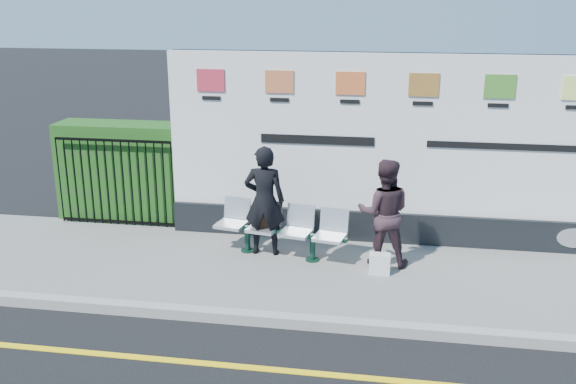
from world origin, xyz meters
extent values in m
plane|color=black|center=(0.00, 0.00, 0.00)|extent=(80.00, 80.00, 0.00)
cube|color=slate|center=(0.00, 2.50, 0.06)|extent=(14.00, 3.00, 0.12)
cube|color=gray|center=(0.00, 1.00, 0.07)|extent=(14.00, 0.18, 0.14)
cube|color=yellow|center=(0.00, 0.00, 0.00)|extent=(14.00, 0.10, 0.01)
cube|color=black|center=(0.50, 3.85, 0.37)|extent=(8.00, 0.30, 0.50)
cube|color=silver|center=(0.50, 3.85, 1.87)|extent=(8.00, 0.14, 2.50)
cube|color=#1E4D17|center=(-4.58, 4.30, 0.97)|extent=(2.35, 0.70, 1.70)
imported|color=black|center=(-1.80, 2.99, 0.97)|extent=(0.64, 0.43, 1.70)
imported|color=#301F26|center=(0.00, 2.86, 0.93)|extent=(0.80, 0.64, 1.61)
cube|color=#311C0D|center=(-1.82, 2.97, 0.66)|extent=(0.29, 0.18, 0.21)
cube|color=silver|center=(-0.02, 2.51, 0.27)|extent=(0.30, 0.18, 0.30)
camera|label=1|loc=(0.03, -6.07, 3.98)|focal=40.00mm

